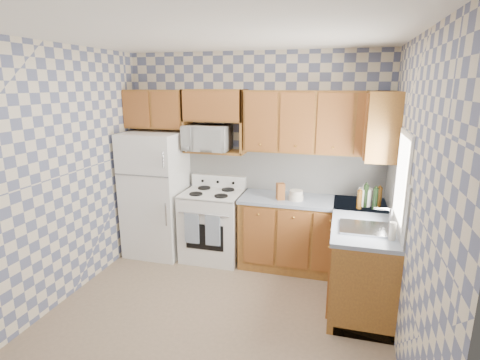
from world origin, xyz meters
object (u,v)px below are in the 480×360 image
Objects in this scene: electric_kettle at (365,197)px; stove_body at (213,226)px; microwave at (207,138)px; refrigerator at (156,194)px.

stove_body is at bearing 178.48° from electric_kettle.
electric_kettle is (1.99, -0.17, -0.59)m from microwave.
refrigerator is at bearing -169.87° from microwave.
refrigerator is 1.06m from microwave.
stove_body is at bearing 1.78° from refrigerator.
microwave reaches higher than electric_kettle.
electric_kettle reaches higher than stove_body.
stove_body is 4.43× the size of electric_kettle.
electric_kettle is (2.70, -0.03, 0.18)m from refrigerator.
refrigerator is 8.27× the size of electric_kettle.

